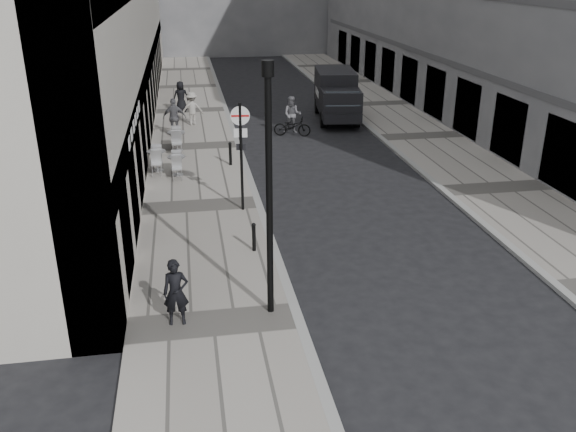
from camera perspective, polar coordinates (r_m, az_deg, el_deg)
name	(u,v)px	position (r m, az deg, el deg)	size (l,w,h in m)	color
ground	(322,391)	(12.67, 3.18, -16.02)	(120.00, 120.00, 0.00)	black
sidewalk	(195,147)	(28.73, -8.69, 6.39)	(4.00, 60.00, 0.12)	gray
far_sidewalk	(421,137)	(30.88, 12.30, 7.26)	(4.00, 60.00, 0.12)	gray
walking_man	(176,292)	(14.29, -10.45, -7.05)	(0.59, 0.39, 1.62)	black
sign_post	(241,143)	(20.19, -4.43, 6.85)	(0.63, 0.12, 3.67)	black
lamppost	(269,182)	(13.52, -1.78, 3.23)	(0.27, 0.27, 5.95)	black
bollard_near	(254,238)	(17.75, -3.21, -2.05)	(0.11, 0.11, 0.82)	black
bollard_far	(230,154)	(25.61, -5.42, 5.77)	(0.12, 0.12, 0.91)	black
panel_van	(336,93)	(33.89, 4.56, 11.42)	(2.68, 5.65, 2.56)	black
cyclist	(292,121)	(30.39, 0.40, 8.91)	(1.94, 1.15, 1.98)	black
pedestrian_a	(175,117)	(30.31, -10.57, 9.05)	(1.10, 0.46, 1.87)	slate
pedestrian_b	(192,108)	(32.51, -8.97, 9.91)	(1.11, 0.64, 1.72)	#A5A098
pedestrian_c	(181,97)	(35.65, -10.00, 10.94)	(0.84, 0.55, 1.72)	black
cafe_table_near	(177,164)	(24.59, -10.36, 4.82)	(0.71, 1.61, 0.92)	#B4B4B6
cafe_table_mid	(177,140)	(27.94, -10.37, 7.05)	(0.79, 1.79, 1.02)	#B2B2B4
cafe_table_far	(157,159)	(25.29, -12.18, 5.24)	(0.76, 1.72, 0.98)	silver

